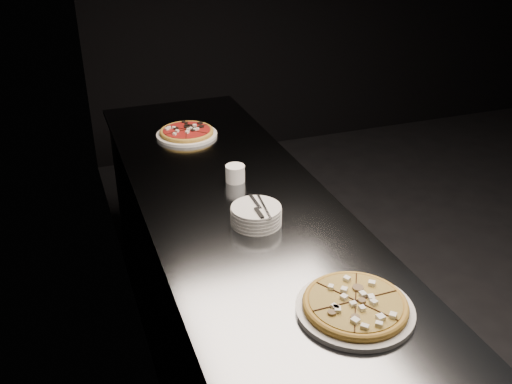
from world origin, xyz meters
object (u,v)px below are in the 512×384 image
object	(u,v)px
pizza_tomato	(187,132)
cutlery	(259,208)
pizza_mushroom	(355,306)
plate_stack	(256,215)
counter	(237,290)
ramekin	(235,173)

from	to	relation	value
pizza_tomato	cutlery	xyz separation A→B (m)	(0.04, -0.92, 0.05)
pizza_mushroom	plate_stack	bearing A→B (deg)	99.56
plate_stack	cutlery	distance (m)	0.04
pizza_tomato	plate_stack	distance (m)	0.91
cutlery	plate_stack	bearing A→B (deg)	118.00
cutlery	pizza_mushroom	bearing A→B (deg)	-80.57
counter	plate_stack	size ratio (longest dim) A/B	13.35
pizza_mushroom	ramekin	world-z (taller)	ramekin
pizza_mushroom	plate_stack	distance (m)	0.57
pizza_tomato	plate_stack	xyz separation A→B (m)	(0.03, -0.91, 0.02)
pizza_mushroom	counter	bearing A→B (deg)	97.44
pizza_mushroom	pizza_tomato	world-z (taller)	pizza_mushroom
pizza_mushroom	pizza_tomato	xyz separation A→B (m)	(-0.13, 1.47, -0.00)
ramekin	plate_stack	bearing A→B (deg)	-95.92
counter	pizza_mushroom	xyz separation A→B (m)	(0.10, -0.78, 0.48)
ramekin	counter	bearing A→B (deg)	-108.67
plate_stack	ramekin	world-z (taller)	ramekin
pizza_tomato	cutlery	world-z (taller)	cutlery
plate_stack	cutlery	xyz separation A→B (m)	(0.01, -0.01, 0.04)
pizza_mushroom	cutlery	xyz separation A→B (m)	(-0.09, 0.55, 0.05)
plate_stack	counter	bearing A→B (deg)	91.96
pizza_mushroom	plate_stack	xyz separation A→B (m)	(-0.09, 0.56, 0.01)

